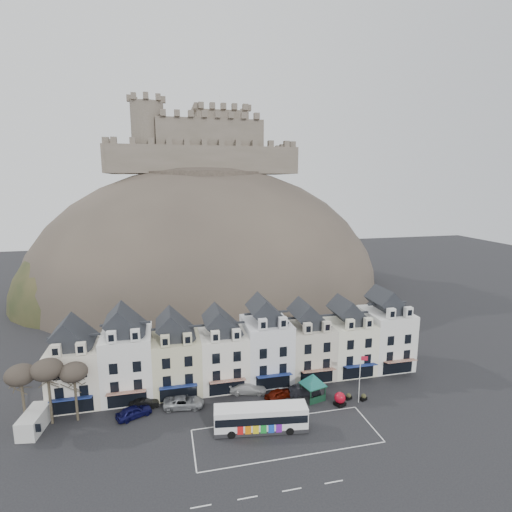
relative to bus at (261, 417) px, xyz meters
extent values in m
plane|color=black|center=(0.69, -3.04, -1.77)|extent=(300.00, 300.00, 0.00)
cube|color=silver|center=(2.69, -1.79, -1.77)|extent=(22.00, 7.50, 0.01)
cube|color=silver|center=(-23.11, 12.96, 2.23)|extent=(6.80, 8.00, 8.00)
cube|color=black|center=(-23.11, 12.96, 7.43)|extent=(6.80, 5.76, 2.80)
cube|color=silver|center=(-24.61, 9.36, 7.13)|extent=(1.20, 0.80, 1.60)
cube|color=silver|center=(-21.62, 9.36, 7.13)|extent=(1.20, 0.80, 1.60)
cube|color=black|center=(-23.11, 8.93, -0.47)|extent=(5.10, 0.06, 2.20)
cube|color=navy|center=(-23.11, 8.26, 0.83)|extent=(5.10, 1.29, 0.43)
cube|color=white|center=(-16.31, 12.96, 2.83)|extent=(6.80, 8.00, 9.20)
cube|color=black|center=(-16.31, 12.96, 8.63)|extent=(6.80, 5.76, 2.80)
cube|color=white|center=(-17.81, 9.36, 8.33)|extent=(1.20, 0.80, 1.60)
cube|color=white|center=(-14.82, 9.36, 8.33)|extent=(1.20, 0.80, 1.60)
cube|color=black|center=(-16.31, 8.93, -0.47)|extent=(5.10, 0.06, 2.20)
cube|color=maroon|center=(-16.31, 8.26, 0.83)|extent=(5.10, 1.29, 0.43)
cube|color=beige|center=(-9.51, 12.96, 2.23)|extent=(6.80, 8.00, 8.00)
cube|color=black|center=(-9.51, 12.96, 7.43)|extent=(6.80, 5.76, 2.80)
cube|color=beige|center=(-11.01, 9.36, 7.13)|extent=(1.20, 0.80, 1.60)
cube|color=beige|center=(-8.02, 9.36, 7.13)|extent=(1.20, 0.80, 1.60)
cube|color=black|center=(-9.51, 8.93, -0.47)|extent=(5.10, 0.06, 2.20)
cube|color=navy|center=(-9.51, 8.26, 0.83)|extent=(5.10, 1.29, 0.43)
cube|color=white|center=(-2.71, 12.96, 2.23)|extent=(6.80, 8.00, 8.00)
cube|color=black|center=(-2.71, 12.96, 7.43)|extent=(6.80, 5.76, 2.80)
cube|color=white|center=(-4.21, 9.36, 7.13)|extent=(1.20, 0.80, 1.60)
cube|color=white|center=(-1.22, 9.36, 7.13)|extent=(1.20, 0.80, 1.60)
cube|color=black|center=(-2.71, 8.93, -0.47)|extent=(5.10, 0.06, 2.20)
cube|color=maroon|center=(-2.71, 8.26, 0.83)|extent=(5.10, 1.29, 0.43)
cube|color=white|center=(4.09, 12.96, 2.83)|extent=(6.80, 8.00, 9.20)
cube|color=black|center=(4.09, 12.96, 8.63)|extent=(6.80, 5.76, 2.80)
cube|color=white|center=(2.59, 9.36, 8.33)|extent=(1.20, 0.80, 1.60)
cube|color=white|center=(5.58, 9.36, 8.33)|extent=(1.20, 0.80, 1.60)
cube|color=black|center=(4.09, 8.93, -0.47)|extent=(5.10, 0.06, 2.20)
cube|color=navy|center=(4.09, 8.26, 0.83)|extent=(5.10, 1.29, 0.43)
cube|color=beige|center=(10.89, 12.96, 2.23)|extent=(6.80, 8.00, 8.00)
cube|color=black|center=(10.89, 12.96, 7.43)|extent=(6.80, 5.76, 2.80)
cube|color=beige|center=(9.39, 9.36, 7.13)|extent=(1.20, 0.80, 1.60)
cube|color=beige|center=(12.38, 9.36, 7.13)|extent=(1.20, 0.80, 1.60)
cube|color=black|center=(10.89, 8.93, -0.47)|extent=(5.10, 0.06, 2.20)
cube|color=maroon|center=(10.89, 8.26, 0.83)|extent=(5.10, 1.29, 0.43)
cube|color=white|center=(17.69, 12.96, 2.23)|extent=(6.80, 8.00, 8.00)
cube|color=black|center=(17.69, 12.96, 7.43)|extent=(6.80, 5.76, 2.80)
cube|color=white|center=(16.19, 9.36, 7.13)|extent=(1.20, 0.80, 1.60)
cube|color=white|center=(19.18, 9.36, 7.13)|extent=(1.20, 0.80, 1.60)
cube|color=black|center=(17.69, 8.93, -0.47)|extent=(5.10, 0.06, 2.20)
cube|color=navy|center=(17.69, 8.26, 0.83)|extent=(5.10, 1.29, 0.43)
cube|color=white|center=(24.49, 12.96, 2.83)|extent=(6.80, 8.00, 9.20)
cube|color=black|center=(24.49, 12.96, 8.63)|extent=(6.80, 5.76, 2.80)
cube|color=white|center=(22.99, 9.36, 8.33)|extent=(1.20, 0.80, 1.60)
cube|color=white|center=(25.98, 9.36, 8.33)|extent=(1.20, 0.80, 1.60)
cube|color=black|center=(24.49, 8.93, -0.47)|extent=(5.10, 0.06, 2.20)
cube|color=maroon|center=(24.49, 8.26, 0.83)|extent=(5.10, 1.29, 0.43)
ellipsoid|color=#3B342D|center=(0.69, 66.96, -1.77)|extent=(96.00, 76.00, 68.00)
ellipsoid|color=#232F17|center=(-21.31, 60.96, -1.77)|extent=(52.00, 44.00, 42.00)
ellipsoid|color=#3B342D|center=(24.69, 70.96, -1.77)|extent=(56.00, 48.00, 46.00)
ellipsoid|color=#232F17|center=(-3.31, 52.96, -1.77)|extent=(40.00, 28.00, 28.00)
ellipsoid|color=#3B342D|center=(10.69, 54.96, -1.77)|extent=(36.00, 28.00, 24.00)
cylinder|color=#3B342D|center=(0.69, 66.96, 29.23)|extent=(30.00, 30.00, 3.00)
cube|color=brown|center=(0.69, 62.96, 33.73)|extent=(48.00, 2.20, 7.00)
cube|color=brown|center=(0.69, 82.96, 33.73)|extent=(48.00, 2.20, 7.00)
cube|color=brown|center=(-23.31, 72.96, 33.73)|extent=(2.20, 22.00, 7.00)
cube|color=brown|center=(24.69, 72.96, 33.73)|extent=(2.20, 22.00, 7.00)
cube|color=brown|center=(2.69, 72.96, 39.23)|extent=(28.00, 18.00, 10.00)
cube|color=brown|center=(6.69, 74.96, 40.73)|extent=(14.00, 12.00, 13.00)
cylinder|color=brown|center=(-13.31, 68.96, 39.23)|extent=(8.40, 8.40, 18.00)
cylinder|color=silver|center=(6.69, 74.96, 49.73)|extent=(0.16, 0.16, 5.00)
cylinder|color=#322B20|center=(-28.31, 7.46, 1.10)|extent=(0.32, 0.32, 5.74)
ellipsoid|color=#383028|center=(-28.31, 7.46, 5.20)|extent=(3.61, 3.61, 2.54)
cylinder|color=#322B20|center=(-25.31, 7.46, 1.24)|extent=(0.32, 0.32, 6.02)
ellipsoid|color=#383028|center=(-25.31, 7.46, 5.54)|extent=(3.78, 3.78, 2.67)
cylinder|color=#322B20|center=(-22.31, 7.46, 0.96)|extent=(0.32, 0.32, 5.46)
ellipsoid|color=#383028|center=(-22.31, 7.46, 4.86)|extent=(3.43, 3.43, 2.42)
cube|color=#262628|center=(0.00, 0.00, -1.41)|extent=(11.62, 4.15, 0.52)
cube|color=white|center=(0.00, 0.00, 0.10)|extent=(11.61, 4.10, 2.60)
cube|color=black|center=(0.00, 0.00, 0.24)|extent=(11.40, 4.15, 0.98)
cube|color=white|center=(0.00, 0.00, 1.28)|extent=(11.38, 3.97, 0.26)
cube|color=orange|center=(5.58, -0.76, 1.10)|extent=(0.23, 1.24, 0.29)
cylinder|color=black|center=(3.22, -1.62, -1.31)|extent=(1.03, 0.46, 0.99)
cylinder|color=black|center=(3.54, 0.69, -1.31)|extent=(1.03, 0.46, 0.99)
cylinder|color=black|center=(-3.76, -0.66, -1.31)|extent=(1.03, 0.46, 0.99)
cylinder|color=black|center=(-3.45, 1.65, -1.31)|extent=(1.03, 0.46, 0.99)
cube|color=#10311F|center=(7.33, 6.16, -0.69)|extent=(0.17, 0.17, 2.17)
cube|color=#10311F|center=(9.69, 6.78, -0.69)|extent=(0.17, 0.17, 2.17)
cube|color=#10311F|center=(7.95, 3.80, -0.69)|extent=(0.17, 0.17, 2.17)
cube|color=#10311F|center=(10.31, 4.42, -0.69)|extent=(0.17, 0.17, 2.17)
cube|color=#10311F|center=(8.82, 5.29, 0.39)|extent=(3.64, 3.64, 0.11)
cone|color=#13544C|center=(8.82, 5.29, 1.21)|extent=(5.78, 5.78, 1.63)
cube|color=black|center=(11.84, 2.88, -1.53)|extent=(1.66, 1.66, 0.49)
sphere|color=#A0091A|center=(11.84, 2.88, -0.65)|extent=(1.52, 1.52, 1.52)
cylinder|color=silver|center=(14.69, 2.96, 1.75)|extent=(0.11, 0.11, 7.06)
cube|color=#B5162D|center=(15.16, 2.84, 4.75)|extent=(0.95, 0.26, 0.62)
cube|color=silver|center=(-27.04, 6.46, -0.58)|extent=(3.01, 5.50, 2.39)
cube|color=black|center=(-27.04, 6.46, -0.13)|extent=(2.15, 0.41, 1.02)
cube|color=black|center=(15.64, 3.29, -1.53)|extent=(1.07, 0.77, 0.48)
sphere|color=#232F17|center=(15.64, 3.29, -1.14)|extent=(0.68, 0.68, 0.68)
cube|color=black|center=(13.69, 3.96, -1.54)|extent=(1.02, 0.70, 0.46)
sphere|color=#232F17|center=(13.69, 3.96, -1.17)|extent=(0.65, 0.65, 0.65)
imported|color=#0B0B39|center=(-15.31, 6.46, -1.00)|extent=(4.88, 3.54, 1.55)
imported|color=black|center=(-14.11, 8.38, -1.14)|extent=(3.89, 1.51, 1.26)
imported|color=gray|center=(-8.91, 7.27, -1.02)|extent=(5.63, 3.17, 1.51)
imported|color=silver|center=(0.29, 8.96, -1.00)|extent=(5.65, 3.29, 1.54)
imported|color=#4C0D04|center=(4.22, 6.46, -1.06)|extent=(4.50, 3.10, 1.42)
imported|color=black|center=(8.07, 6.46, -1.03)|extent=(4.70, 2.23, 1.49)
camera|label=1|loc=(-10.73, -42.86, 28.47)|focal=28.00mm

